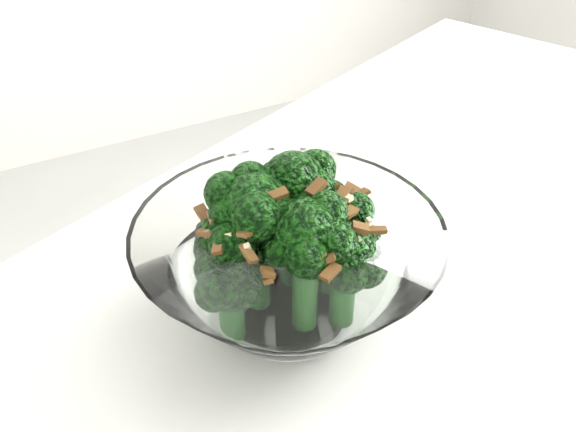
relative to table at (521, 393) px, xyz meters
name	(u,v)px	position (x,y,z in m)	size (l,w,h in m)	color
table	(521,393)	(0.00, 0.00, 0.00)	(1.41, 1.20, 0.75)	white
broccoli_dish	(288,261)	(-0.16, 0.11, 0.12)	(0.23, 0.23, 0.13)	white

